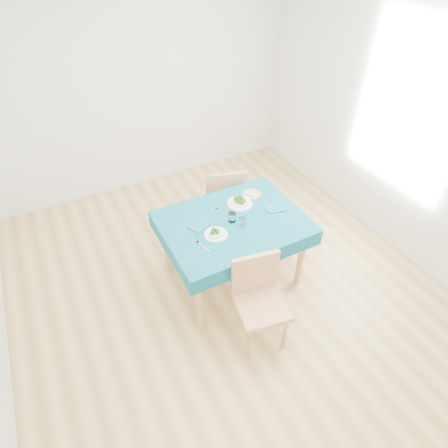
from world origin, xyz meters
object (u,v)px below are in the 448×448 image
chair_far (223,188)px  bowl_near (216,232)px  side_plate (252,194)px  table (233,251)px  bowl_far (240,201)px  chair_near (262,300)px

chair_far → bowl_near: chair_far is taller
side_plate → table: bearing=-142.9°
bowl_near → bowl_far: bearing=35.8°
bowl_near → table: bearing=23.3°
table → bowl_far: bowl_far is taller
table → bowl_near: bearing=-156.7°
bowl_near → side_plate: (0.59, 0.38, -0.03)m
table → bowl_far: bearing=47.2°
chair_far → bowl_near: bearing=77.1°
bowl_near → side_plate: bearing=32.3°
table → chair_near: size_ratio=1.27×
chair_near → bowl_near: chair_near is taller
side_plate → chair_near: bearing=-116.2°
chair_near → bowl_far: chair_near is taller
chair_near → chair_far: (0.44, 1.53, 0.03)m
chair_far → side_plate: bearing=114.8°
chair_far → chair_near: bearing=91.9°
chair_far → bowl_far: size_ratio=4.31×
table → bowl_far: (0.18, 0.20, 0.42)m
bowl_far → side_plate: bearing=23.7°
chair_near → chair_far: bearing=84.4°
table → bowl_near: bowl_near is taller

